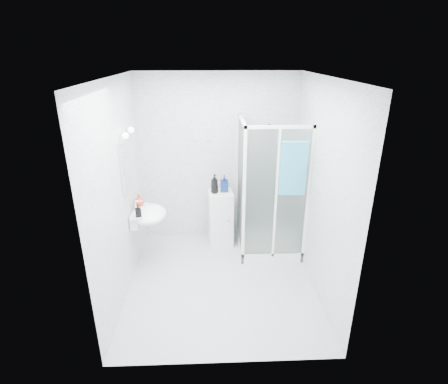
{
  "coord_description": "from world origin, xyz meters",
  "views": [
    {
      "loc": [
        -0.12,
        -3.86,
        2.86
      ],
      "look_at": [
        0.05,
        0.35,
        1.15
      ],
      "focal_mm": 28.0,
      "sensor_mm": 36.0,
      "label": 1
    }
  ],
  "objects_px": {
    "shampoo_bottle_b": "(224,183)",
    "soap_dispenser_orange": "(139,200)",
    "shower_enclosure": "(264,224)",
    "shampoo_bottle_a": "(214,184)",
    "storage_cabinet": "(221,218)",
    "soap_dispenser_black": "(138,211)",
    "hand_towel": "(293,167)",
    "wall_basin": "(147,215)"
  },
  "relations": [
    {
      "from": "storage_cabinet",
      "to": "hand_towel",
      "type": "bearing_deg",
      "value": -40.66
    },
    {
      "from": "soap_dispenser_black",
      "to": "shower_enclosure",
      "type": "bearing_deg",
      "value": 16.28
    },
    {
      "from": "shower_enclosure",
      "to": "soap_dispenser_orange",
      "type": "distance_m",
      "value": 1.86
    },
    {
      "from": "wall_basin",
      "to": "soap_dispenser_orange",
      "type": "bearing_deg",
      "value": 130.32
    },
    {
      "from": "shower_enclosure",
      "to": "wall_basin",
      "type": "xyz_separation_m",
      "value": [
        -1.66,
        -0.32,
        0.35
      ]
    },
    {
      "from": "hand_towel",
      "to": "storage_cabinet",
      "type": "bearing_deg",
      "value": 144.38
    },
    {
      "from": "wall_basin",
      "to": "soap_dispenser_orange",
      "type": "xyz_separation_m",
      "value": [
        -0.12,
        0.15,
        0.15
      ]
    },
    {
      "from": "shampoo_bottle_b",
      "to": "soap_dispenser_orange",
      "type": "distance_m",
      "value": 1.28
    },
    {
      "from": "soap_dispenser_orange",
      "to": "soap_dispenser_black",
      "type": "bearing_deg",
      "value": -82.06
    },
    {
      "from": "hand_towel",
      "to": "soap_dispenser_black",
      "type": "distance_m",
      "value": 2.08
    },
    {
      "from": "hand_towel",
      "to": "shampoo_bottle_b",
      "type": "relative_size",
      "value": 2.82
    },
    {
      "from": "shower_enclosure",
      "to": "wall_basin",
      "type": "distance_m",
      "value": 1.72
    },
    {
      "from": "soap_dispenser_black",
      "to": "wall_basin",
      "type": "bearing_deg",
      "value": 67.88
    },
    {
      "from": "shower_enclosure",
      "to": "shampoo_bottle_b",
      "type": "xyz_separation_m",
      "value": [
        -0.59,
        0.29,
        0.56
      ]
    },
    {
      "from": "hand_towel",
      "to": "shampoo_bottle_b",
      "type": "bearing_deg",
      "value": 141.35
    },
    {
      "from": "wall_basin",
      "to": "shampoo_bottle_b",
      "type": "relative_size",
      "value": 2.18
    },
    {
      "from": "hand_towel",
      "to": "shampoo_bottle_a",
      "type": "bearing_deg",
      "value": 147.98
    },
    {
      "from": "storage_cabinet",
      "to": "shampoo_bottle_b",
      "type": "height_order",
      "value": "shampoo_bottle_b"
    },
    {
      "from": "shampoo_bottle_a",
      "to": "shampoo_bottle_b",
      "type": "distance_m",
      "value": 0.16
    },
    {
      "from": "storage_cabinet",
      "to": "soap_dispenser_black",
      "type": "relative_size",
      "value": 5.4
    },
    {
      "from": "shampoo_bottle_b",
      "to": "wall_basin",
      "type": "bearing_deg",
      "value": -150.63
    },
    {
      "from": "soap_dispenser_orange",
      "to": "storage_cabinet",
      "type": "bearing_deg",
      "value": 20.56
    },
    {
      "from": "shower_enclosure",
      "to": "hand_towel",
      "type": "height_order",
      "value": "shower_enclosure"
    },
    {
      "from": "storage_cabinet",
      "to": "shampoo_bottle_a",
      "type": "bearing_deg",
      "value": -168.14
    },
    {
      "from": "shampoo_bottle_a",
      "to": "hand_towel",
      "type": "bearing_deg",
      "value": -32.02
    },
    {
      "from": "wall_basin",
      "to": "storage_cabinet",
      "type": "bearing_deg",
      "value": 29.5
    },
    {
      "from": "soap_dispenser_black",
      "to": "shampoo_bottle_a",
      "type": "bearing_deg",
      "value": 36.35
    },
    {
      "from": "storage_cabinet",
      "to": "soap_dispenser_black",
      "type": "height_order",
      "value": "soap_dispenser_black"
    },
    {
      "from": "shower_enclosure",
      "to": "shampoo_bottle_b",
      "type": "bearing_deg",
      "value": 154.05
    },
    {
      "from": "shampoo_bottle_b",
      "to": "soap_dispenser_orange",
      "type": "height_order",
      "value": "shampoo_bottle_b"
    },
    {
      "from": "storage_cabinet",
      "to": "shampoo_bottle_b",
      "type": "relative_size",
      "value": 3.41
    },
    {
      "from": "shampoo_bottle_b",
      "to": "shampoo_bottle_a",
      "type": "bearing_deg",
      "value": -158.92
    },
    {
      "from": "hand_towel",
      "to": "shampoo_bottle_a",
      "type": "height_order",
      "value": "hand_towel"
    },
    {
      "from": "hand_towel",
      "to": "shampoo_bottle_a",
      "type": "xyz_separation_m",
      "value": [
        -1.01,
        0.63,
        -0.45
      ]
    },
    {
      "from": "shampoo_bottle_b",
      "to": "soap_dispenser_black",
      "type": "bearing_deg",
      "value": -145.37
    },
    {
      "from": "shower_enclosure",
      "to": "shampoo_bottle_a",
      "type": "height_order",
      "value": "shower_enclosure"
    },
    {
      "from": "shower_enclosure",
      "to": "hand_towel",
      "type": "distance_m",
      "value": 1.13
    },
    {
      "from": "shampoo_bottle_b",
      "to": "storage_cabinet",
      "type": "bearing_deg",
      "value": -152.88
    },
    {
      "from": "wall_basin",
      "to": "soap_dispenser_black",
      "type": "distance_m",
      "value": 0.25
    },
    {
      "from": "storage_cabinet",
      "to": "hand_towel",
      "type": "height_order",
      "value": "hand_towel"
    },
    {
      "from": "shower_enclosure",
      "to": "hand_towel",
      "type": "xyz_separation_m",
      "value": [
        0.27,
        -0.4,
        1.03
      ]
    },
    {
      "from": "storage_cabinet",
      "to": "shampoo_bottle_a",
      "type": "height_order",
      "value": "shampoo_bottle_a"
    }
  ]
}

